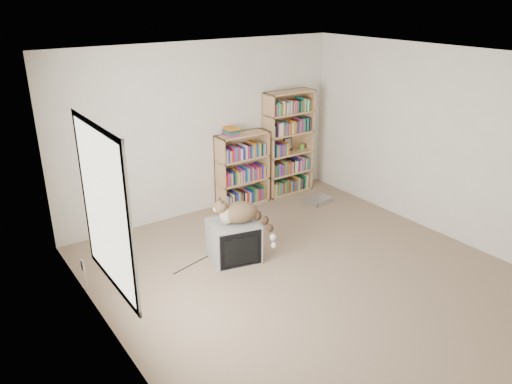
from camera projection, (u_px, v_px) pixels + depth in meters
floor at (313, 280)px, 5.81m from camera, size 4.50×5.00×0.01m
wall_back at (203, 130)px, 7.24m from camera, size 4.50×0.02×2.50m
wall_left at (114, 233)px, 4.15m from camera, size 0.02×5.00×2.50m
wall_right at (447, 145)px, 6.53m from camera, size 0.02×5.00×2.50m
ceiling at (324, 59)px, 4.87m from camera, size 4.50×5.00×0.02m
window at (105, 209)px, 4.25m from camera, size 0.02×1.22×1.52m
crt_tv at (234, 241)px, 6.17m from camera, size 0.68×0.63×0.50m
cat at (244, 216)px, 6.03m from camera, size 0.67×0.65×0.57m
bookcase_tall at (288, 145)px, 8.07m from camera, size 0.84×0.30×1.68m
bookcase_short at (242, 172)px, 7.71m from camera, size 0.83×0.30×1.14m
book_stack at (232, 131)px, 7.38m from camera, size 0.21×0.27×0.12m
green_mug at (302, 147)px, 8.23m from camera, size 0.08×0.08×0.09m
framed_print at (288, 144)px, 8.18m from camera, size 0.16×0.05×0.21m
dvd_player at (319, 200)px, 7.90m from camera, size 0.40×0.31×0.09m
wall_outlet at (82, 265)px, 5.48m from camera, size 0.01×0.08×0.13m
floor_cables at (229, 239)px, 6.75m from camera, size 1.20×0.70×0.01m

